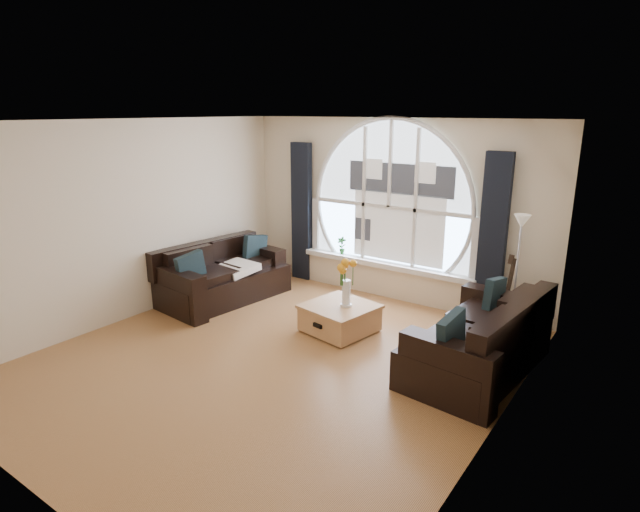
{
  "coord_description": "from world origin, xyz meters",
  "views": [
    {
      "loc": [
        3.61,
        -4.2,
        2.82
      ],
      "look_at": [
        0.0,
        0.9,
        1.05
      ],
      "focal_mm": 29.24,
      "sensor_mm": 36.0,
      "label": 1
    }
  ],
  "objects_px": {
    "potted_plant": "(342,245)",
    "sofa_right": "(477,337)",
    "coffee_chest": "(340,317)",
    "vase_flowers": "(346,277)",
    "sofa_left": "(224,274)",
    "floor_lamp": "(516,278)",
    "guitar": "(510,292)"
  },
  "relations": [
    {
      "from": "sofa_left",
      "to": "vase_flowers",
      "type": "distance_m",
      "value": 2.22
    },
    {
      "from": "sofa_left",
      "to": "floor_lamp",
      "type": "xyz_separation_m",
      "value": [
        4.0,
        1.1,
        0.4
      ]
    },
    {
      "from": "sofa_right",
      "to": "guitar",
      "type": "height_order",
      "value": "guitar"
    },
    {
      "from": "coffee_chest",
      "to": "floor_lamp",
      "type": "xyz_separation_m",
      "value": [
        1.89,
        1.09,
        0.6
      ]
    },
    {
      "from": "sofa_left",
      "to": "potted_plant",
      "type": "bearing_deg",
      "value": 60.2
    },
    {
      "from": "potted_plant",
      "to": "vase_flowers",
      "type": "bearing_deg",
      "value": -55.21
    },
    {
      "from": "guitar",
      "to": "potted_plant",
      "type": "distance_m",
      "value": 2.77
    },
    {
      "from": "potted_plant",
      "to": "sofa_right",
      "type": "bearing_deg",
      "value": -29.16
    },
    {
      "from": "coffee_chest",
      "to": "sofa_left",
      "type": "bearing_deg",
      "value": -169.87
    },
    {
      "from": "coffee_chest",
      "to": "vase_flowers",
      "type": "bearing_deg",
      "value": 24.45
    },
    {
      "from": "floor_lamp",
      "to": "potted_plant",
      "type": "xyz_separation_m",
      "value": [
        -2.86,
        0.45,
        -0.11
      ]
    },
    {
      "from": "coffee_chest",
      "to": "potted_plant",
      "type": "relative_size",
      "value": 2.9
    },
    {
      "from": "guitar",
      "to": "sofa_right",
      "type": "bearing_deg",
      "value": -75.52
    },
    {
      "from": "coffee_chest",
      "to": "vase_flowers",
      "type": "distance_m",
      "value": 0.56
    },
    {
      "from": "coffee_chest",
      "to": "floor_lamp",
      "type": "bearing_deg",
      "value": 39.92
    },
    {
      "from": "floor_lamp",
      "to": "guitar",
      "type": "distance_m",
      "value": 0.36
    },
    {
      "from": "vase_flowers",
      "to": "potted_plant",
      "type": "relative_size",
      "value": 2.45
    },
    {
      "from": "vase_flowers",
      "to": "guitar",
      "type": "height_order",
      "value": "vase_flowers"
    },
    {
      "from": "sofa_right",
      "to": "vase_flowers",
      "type": "height_order",
      "value": "vase_flowers"
    },
    {
      "from": "vase_flowers",
      "to": "sofa_right",
      "type": "bearing_deg",
      "value": -1.33
    },
    {
      "from": "sofa_left",
      "to": "floor_lamp",
      "type": "bearing_deg",
      "value": 21.84
    },
    {
      "from": "vase_flowers",
      "to": "guitar",
      "type": "distance_m",
      "value": 2.14
    },
    {
      "from": "potted_plant",
      "to": "coffee_chest",
      "type": "bearing_deg",
      "value": -57.65
    },
    {
      "from": "sofa_right",
      "to": "guitar",
      "type": "distance_m",
      "value": 1.33
    },
    {
      "from": "sofa_left",
      "to": "sofa_right",
      "type": "bearing_deg",
      "value": 6.33
    },
    {
      "from": "coffee_chest",
      "to": "sofa_right",
      "type": "bearing_deg",
      "value": 9.32
    },
    {
      "from": "sofa_left",
      "to": "floor_lamp",
      "type": "relative_size",
      "value": 1.21
    },
    {
      "from": "sofa_left",
      "to": "potted_plant",
      "type": "xyz_separation_m",
      "value": [
        1.14,
        1.54,
        0.29
      ]
    },
    {
      "from": "guitar",
      "to": "potted_plant",
      "type": "bearing_deg",
      "value": -172.04
    },
    {
      "from": "vase_flowers",
      "to": "floor_lamp",
      "type": "height_order",
      "value": "floor_lamp"
    },
    {
      "from": "coffee_chest",
      "to": "guitar",
      "type": "distance_m",
      "value": 2.23
    },
    {
      "from": "floor_lamp",
      "to": "guitar",
      "type": "bearing_deg",
      "value": 116.79
    }
  ]
}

